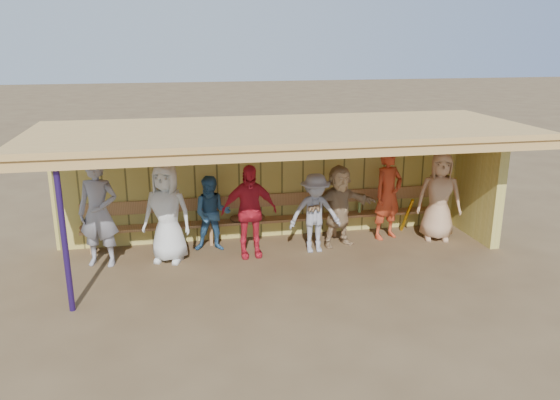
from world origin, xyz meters
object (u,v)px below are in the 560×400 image
object	(u,v)px
player_c	(212,214)
player_h	(439,197)
player_a	(99,213)
player_b	(167,213)
player_g	(388,194)
bench	(273,214)
player_d	(249,211)
player_e	(315,213)
player_f	(339,206)

from	to	relation	value
player_c	player_h	size ratio (longest dim) A/B	0.82
player_h	player_a	bearing A→B (deg)	-160.56
player_b	player_g	size ratio (longest dim) A/B	0.99
player_a	bench	xyz separation A→B (m)	(3.33, 0.75, -0.47)
player_g	bench	distance (m)	2.40
player_d	player_g	distance (m)	2.97
player_g	player_c	bearing A→B (deg)	159.49
player_h	player_e	bearing A→B (deg)	-157.26
player_d	player_h	distance (m)	3.94
player_b	player_c	xyz separation A→B (m)	(0.85, 0.37, -0.18)
player_b	player_d	distance (m)	1.51
player_a	player_f	xyz separation A→B (m)	(4.54, 0.10, -0.17)
player_a	player_e	size ratio (longest dim) A/B	1.28
player_e	bench	size ratio (longest dim) A/B	0.21
player_g	player_h	size ratio (longest dim) A/B	1.03
player_a	player_b	world-z (taller)	player_a
player_a	player_g	world-z (taller)	player_a
player_a	player_b	distance (m)	1.21
player_g	bench	bearing A→B (deg)	149.18
player_c	player_f	distance (m)	2.50
player_b	player_f	bearing A→B (deg)	22.82
player_b	bench	world-z (taller)	player_b
player_b	player_h	world-z (taller)	player_b
player_d	player_h	xyz separation A→B (m)	(3.94, 0.15, 0.02)
player_c	player_g	size ratio (longest dim) A/B	0.80
player_d	player_g	xyz separation A→B (m)	(2.94, 0.43, 0.04)
player_f	bench	bearing A→B (deg)	138.52
player_f	player_h	world-z (taller)	player_h
player_h	player_c	bearing A→B (deg)	-164.50
player_a	player_f	distance (m)	4.55
player_b	player_c	distance (m)	0.94
player_e	player_c	bearing A→B (deg)	167.80
player_b	player_e	distance (m)	2.79
bench	player_f	bearing A→B (deg)	-28.10
player_e	player_h	world-z (taller)	player_h
player_c	player_f	bearing A→B (deg)	2.26
player_c	bench	distance (m)	1.36
player_b	player_c	world-z (taller)	player_b
player_d	player_b	bearing A→B (deg)	175.27
player_b	bench	bearing A→B (deg)	40.81
player_a	player_c	xyz separation A→B (m)	(2.05, 0.33, -0.25)
player_c	player_g	distance (m)	3.61
player_c	player_a	bearing A→B (deg)	-163.36
player_e	player_h	bearing A→B (deg)	4.76
player_a	player_h	bearing A→B (deg)	15.51
player_e	bench	xyz separation A→B (m)	(-0.66, 0.88, -0.25)
player_h	player_d	bearing A→B (deg)	-158.73
player_c	player_d	size ratio (longest dim) A/B	0.84
player_e	bench	distance (m)	1.13
player_d	player_c	bearing A→B (deg)	144.31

